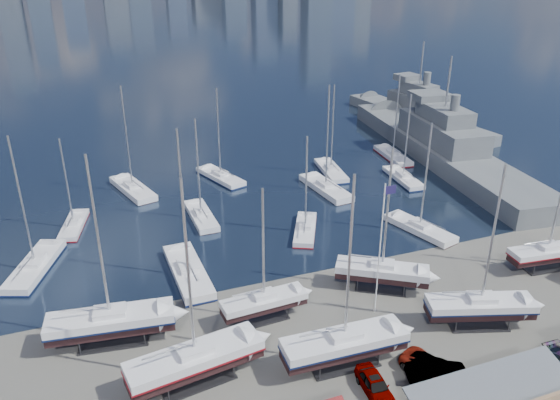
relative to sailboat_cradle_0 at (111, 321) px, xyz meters
name	(u,v)px	position (x,y,z in m)	size (l,w,h in m)	color
ground	(387,319)	(24.33, -5.65, -2.15)	(1400.00, 1400.00, 0.00)	#605E59
water	(109,15)	(24.33, 304.35, -2.30)	(1400.00, 600.00, 0.40)	#1B283E
sailboat_cradle_0	(111,321)	(0.00, 0.00, 0.00)	(11.20, 4.41, 17.50)	#2D2D33
sailboat_cradle_1	(195,360)	(5.78, -7.42, 0.00)	(11.27, 4.67, 17.54)	#2D2D33
sailboat_cradle_2	(264,302)	(13.52, -1.61, -0.21)	(8.17, 2.75, 13.35)	#2D2D33
sailboat_cradle_3	(344,343)	(17.69, -9.75, -0.02)	(10.69, 3.33, 17.03)	#2D2D33
sailboat_cradle_4	(382,271)	(26.39, -0.90, -0.12)	(9.17, 7.19, 15.16)	#2D2D33
sailboat_cradle_5	(480,306)	(31.65, -9.36, -0.09)	(10.14, 5.65, 15.82)	#2D2D33
sailboat_cradle_6	(547,253)	(45.08, -3.77, -0.18)	(8.83, 3.33, 14.08)	#2D2D33
sailboat_moored_0	(36,268)	(-6.84, 15.34, -1.84)	(6.53, 11.01, 15.91)	black
sailboat_moored_1	(74,226)	(-2.64, 24.52, -1.84)	(4.10, 8.50, 12.24)	black
sailboat_moored_2	(133,190)	(5.65, 33.62, -1.83)	(5.76, 11.08, 16.11)	black
sailboat_moored_3	(188,274)	(8.40, 8.32, -1.84)	(3.44, 11.48, 17.06)	black
sailboat_moored_4	(201,217)	(12.85, 21.42, -1.83)	(2.69, 9.30, 14.00)	black
sailboat_moored_5	(221,178)	(18.74, 33.82, -1.84)	(5.72, 10.19, 14.69)	black
sailboat_moored_6	(305,230)	(24.00, 13.23, -1.84)	(6.04, 8.82, 12.94)	black
sailboat_moored_7	(326,189)	(31.83, 24.13, -1.83)	(4.11, 10.97, 16.18)	black
sailboat_moored_8	(331,172)	(35.59, 30.25, -1.84)	(4.01, 10.04, 14.60)	black
sailboat_moored_9	(420,229)	(37.31, 8.44, -1.83)	(5.20, 9.98, 14.52)	black
sailboat_moored_10	(403,179)	(44.51, 23.65, -1.84)	(3.42, 9.46, 13.85)	black
sailboat_moored_11	(393,157)	(48.38, 32.95, -1.84)	(3.71, 10.07, 14.73)	black
naval_ship_east	(440,149)	(55.69, 30.22, -0.47)	(14.46, 53.74, 18.78)	#595F63
naval_ship_west	(416,115)	(64.12, 50.02, -0.48)	(11.25, 38.63, 17.43)	#595F63
car_a	(375,385)	(18.47, -13.58, -1.37)	(1.84, 4.57, 1.56)	gray
car_b	(438,371)	(23.88, -14.06, -1.34)	(1.72, 4.92, 1.62)	gray
car_c	(433,368)	(23.77, -13.57, -1.40)	(2.47, 5.36, 1.49)	gray
flagpole	(382,240)	(23.90, -4.24, 5.58)	(1.17, 0.12, 13.28)	white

